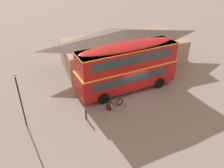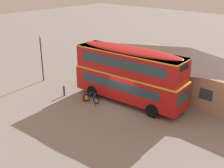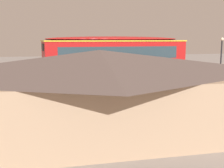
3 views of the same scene
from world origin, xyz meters
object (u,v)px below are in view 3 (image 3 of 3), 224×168
Objects in this scene: double_decker_bus at (115,68)px; touring_bicycle at (135,92)px; backpack_on_ground at (141,92)px; street_lamp at (221,59)px; kerb_bollard at (164,88)px; water_bottle_green_metal at (123,95)px.

touring_bicycle is at bearing -135.57° from double_decker_bus.
double_decker_bus is at bearing 40.78° from backpack_on_ground.
street_lamp is (-7.47, 0.45, 2.55)m from touring_bicycle.
double_decker_bus is 4.50m from backpack_on_ground.
double_decker_bus reaches higher than kerb_bollard.
double_decker_bus is 5.84× the size of touring_bicycle.
water_bottle_green_metal is (1.51, -0.12, -0.17)m from backpack_on_ground.
backpack_on_ground is at bearing 10.12° from kerb_bollard.
touring_bicycle is 7.90m from street_lamp.
water_bottle_green_metal is 0.05× the size of street_lamp.
kerb_bollard reaches higher than backpack_on_ground.
double_decker_bus is at bearing 61.88° from water_bottle_green_metal.
kerb_bollard is at bearing -150.54° from double_decker_bus.
street_lamp is at bearing 167.08° from kerb_bollard.
street_lamp is (-9.80, -1.84, 0.28)m from double_decker_bus.
touring_bicycle is 0.62m from backpack_on_ground.
street_lamp is at bearing -169.37° from double_decker_bus.
double_decker_bus reaches higher than street_lamp.
backpack_on_ground is at bearing -159.15° from touring_bicycle.
kerb_bollard is at bearing -12.92° from street_lamp.
backpack_on_ground is at bearing 175.54° from water_bottle_green_metal.
backpack_on_ground is 2.23× the size of water_bottle_green_metal.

